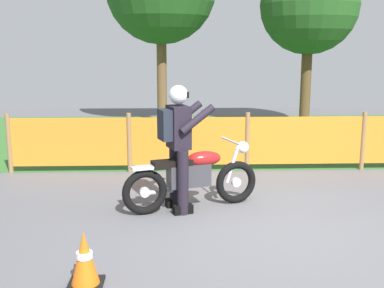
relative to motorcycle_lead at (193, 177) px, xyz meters
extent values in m
cube|color=#5B5B60|center=(1.04, -0.91, -0.45)|extent=(24.00, 24.00, 0.02)
cube|color=#386B2D|center=(1.04, 5.46, -0.44)|extent=(24.00, 6.91, 0.01)
cylinder|color=olive|center=(-3.12, 2.00, 0.08)|extent=(0.08, 0.08, 1.05)
cylinder|color=olive|center=(-1.04, 2.00, 0.08)|extent=(0.08, 0.08, 1.05)
cylinder|color=olive|center=(1.04, 2.00, 0.08)|extent=(0.08, 0.08, 1.05)
cylinder|color=olive|center=(3.12, 2.00, 0.08)|extent=(0.08, 0.08, 1.05)
cube|color=orange|center=(-2.08, 2.00, 0.10)|extent=(2.00, 0.02, 0.85)
cube|color=orange|center=(0.00, 2.00, 0.10)|extent=(2.00, 0.02, 0.85)
cube|color=orange|center=(2.08, 2.00, 0.10)|extent=(2.00, 0.02, 0.85)
cylinder|color=brown|center=(-0.59, 7.52, 0.91)|extent=(0.28, 0.28, 2.70)
cylinder|color=brown|center=(3.32, 6.64, 0.74)|extent=(0.28, 0.28, 2.36)
sphere|color=#23511E|center=(3.32, 6.64, 2.82)|extent=(2.59, 2.59, 2.59)
torus|color=black|center=(0.62, 0.21, -0.14)|extent=(0.61, 0.30, 0.61)
cylinder|color=silver|center=(0.62, 0.21, -0.14)|extent=(0.14, 0.10, 0.13)
torus|color=black|center=(-0.64, -0.22, -0.14)|extent=(0.61, 0.30, 0.61)
cylinder|color=silver|center=(-0.64, -0.22, -0.14)|extent=(0.14, 0.10, 0.13)
cube|color=#38383D|center=(-0.06, -0.02, 0.03)|extent=(0.61, 0.40, 0.30)
ellipsoid|color=maroon|center=(0.15, 0.05, 0.24)|extent=(0.54, 0.38, 0.21)
cube|color=black|center=(-0.28, -0.10, 0.21)|extent=(0.57, 0.37, 0.09)
cube|color=silver|center=(-0.64, -0.22, 0.19)|extent=(0.37, 0.25, 0.04)
cylinder|color=silver|center=(0.56, 0.19, 0.13)|extent=(0.23, 0.12, 0.54)
sphere|color=white|center=(0.71, 0.24, 0.35)|extent=(0.22, 0.22, 0.17)
cylinder|color=silver|center=(0.53, 0.18, 0.46)|extent=(0.21, 0.55, 0.03)
cylinder|color=silver|center=(-0.37, 0.01, -0.20)|extent=(0.52, 0.23, 0.07)
cylinder|color=black|center=(-0.24, 0.08, -0.01)|extent=(0.19, 0.19, 0.86)
cube|color=black|center=(-0.24, 0.08, -0.38)|extent=(0.28, 0.19, 0.12)
cylinder|color=black|center=(-0.14, -0.22, -0.01)|extent=(0.19, 0.19, 0.86)
cube|color=black|center=(-0.14, -0.22, -0.38)|extent=(0.28, 0.19, 0.12)
cube|color=black|center=(-0.19, -0.07, 0.70)|extent=(0.34, 0.42, 0.56)
cylinder|color=black|center=(-0.09, 0.20, 0.82)|extent=(0.49, 0.25, 0.38)
cylinder|color=black|center=(0.05, -0.22, 0.82)|extent=(0.49, 0.25, 0.38)
sphere|color=silver|center=(-0.19, -0.07, 1.12)|extent=(0.32, 0.32, 0.25)
cube|color=black|center=(-0.10, -0.04, 1.12)|extent=(0.09, 0.18, 0.08)
cube|color=#1E232D|center=(-0.35, -0.12, 0.74)|extent=(0.24, 0.32, 0.40)
cube|color=black|center=(-1.08, -2.15, -0.43)|extent=(0.32, 0.32, 0.03)
cone|color=orange|center=(-1.08, -2.15, -0.16)|extent=(0.26, 0.26, 0.50)
cylinder|color=white|center=(-1.08, -2.15, -0.14)|extent=(0.15, 0.15, 0.06)
camera|label=1|loc=(-0.25, -6.26, 1.72)|focal=44.84mm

